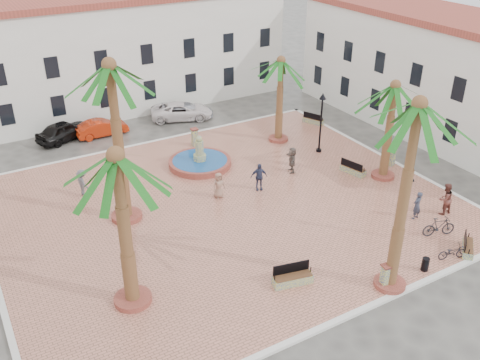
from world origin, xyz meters
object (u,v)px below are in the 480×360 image
at_px(lamppost_s, 408,195).
at_px(cyclist_a, 417,205).
at_px(palm_ne, 281,71).
at_px(litter_bin, 425,264).
at_px(palm_nw, 111,84).
at_px(lamppost_e, 322,113).
at_px(bench_se, 468,247).
at_px(palm_e, 394,97).
at_px(car_white, 182,111).
at_px(pedestrian_fountain_a, 219,185).
at_px(bollard_e, 392,155).
at_px(bicycle_a, 452,252).
at_px(pedestrian_fountain_b, 259,177).
at_px(pedestrian_north, 83,183).
at_px(car_black, 65,131).
at_px(palm_sw, 118,176).
at_px(car_silver, 188,110).
at_px(bicycle_b, 439,227).
at_px(car_red, 102,128).
at_px(cyclist_b, 445,199).
at_px(fountain, 200,161).
at_px(bench_ne, 313,120).
at_px(pedestrian_east, 292,160).
at_px(bench_e, 353,170).
at_px(bollard_se, 385,276).

bearing_deg(lamppost_s, cyclist_a, 25.89).
height_order(palm_ne, litter_bin, palm_ne).
xyz_separation_m(palm_nw, lamppost_e, (15.06, 1.68, -5.01)).
bearing_deg(bench_se, palm_e, 36.46).
bearing_deg(car_white, pedestrian_fountain_a, -173.96).
relative_size(bollard_e, pedestrian_fountain_a, 0.88).
bearing_deg(bicycle_a, pedestrian_fountain_b, 40.88).
bearing_deg(pedestrian_north, lamppost_s, -147.30).
relative_size(lamppost_e, pedestrian_fountain_b, 2.45).
xyz_separation_m(lamppost_s, car_black, (-12.29, 22.67, -2.07)).
height_order(palm_e, cyclist_a, palm_e).
height_order(bench_se, pedestrian_fountain_b, pedestrian_fountain_b).
bearing_deg(palm_e, pedestrian_north, 157.22).
xyz_separation_m(bicycle_a, car_white, (-3.74, 24.75, 0.15)).
distance_m(palm_sw, palm_e, 18.82).
xyz_separation_m(pedestrian_north, car_silver, (11.25, 8.94, -0.40)).
distance_m(bicycle_b, car_white, 23.42).
xyz_separation_m(palm_e, car_red, (-13.83, 16.22, -4.97)).
height_order(pedestrian_fountain_a, car_red, pedestrian_fountain_a).
distance_m(bicycle_a, cyclist_b, 4.54).
height_order(car_black, car_red, car_black).
height_order(bench_se, car_red, car_red).
distance_m(fountain, bench_ne, 11.56).
height_order(lamppost_e, bollard_e, lamppost_e).
height_order(cyclist_a, pedestrian_east, pedestrian_east).
height_order(fountain, palm_nw, palm_nw).
relative_size(bench_ne, cyclist_a, 1.04).
relative_size(litter_bin, bicycle_a, 0.47).
bearing_deg(bench_e, bollard_se, 132.73).
bearing_deg(palm_ne, bollard_se, -107.14).
xyz_separation_m(palm_ne, litter_bin, (-2.55, -16.86, -5.00)).
bearing_deg(litter_bin, car_white, 94.22).
xyz_separation_m(fountain, lamppost_s, (5.48, -13.34, 2.38)).
relative_size(bench_se, lamppost_s, 0.40).
distance_m(lamppost_e, bicycle_b, 12.15).
bearing_deg(cyclist_b, pedestrian_east, -58.22).
bearing_deg(pedestrian_north, cyclist_a, -140.63).
xyz_separation_m(lamppost_s, bicycle_b, (1.95, -0.80, -2.12)).
distance_m(bollard_e, car_black, 24.09).
distance_m(fountain, palm_e, 13.31).
height_order(bollard_se, bicycle_a, bollard_se).
bearing_deg(bench_se, litter_bin, 140.48).
distance_m(palm_sw, car_white, 23.56).
relative_size(bicycle_a, car_silver, 0.36).
xyz_separation_m(cyclist_a, pedestrian_north, (-15.69, 12.18, 0.00)).
relative_size(lamppost_e, bollard_se, 3.50).
xyz_separation_m(bollard_se, car_black, (-8.66, 25.24, -0.05)).
height_order(bench_ne, pedestrian_fountain_a, pedestrian_fountain_a).
bearing_deg(pedestrian_east, car_red, -120.42).
xyz_separation_m(lamppost_e, car_silver, (-5.19, 11.12, -2.52)).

